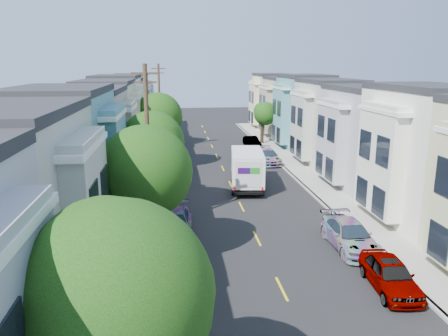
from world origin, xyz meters
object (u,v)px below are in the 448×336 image
(parked_right_a, at_px, (390,275))
(tree_d, at_px, (157,117))
(tree_far_r, at_px, (265,114))
(fedex_truck, at_px, (247,167))
(parked_left_c, at_px, (174,224))
(parked_left_d, at_px, (173,177))
(parked_right_b, at_px, (350,235))
(parked_right_d, at_px, (252,142))
(lead_sedan, at_px, (245,156))
(tree_c, at_px, (151,143))
(tree_a, at_px, (112,297))
(utility_pole_far, at_px, (160,107))
(tree_b, at_px, (144,172))
(parked_right_c, at_px, (268,156))
(utility_pole_near, at_px, (148,150))
(parked_left_b, at_px, (175,321))

(parked_right_a, bearing_deg, tree_d, 118.46)
(tree_far_r, bearing_deg, fedex_truck, -105.79)
(parked_left_c, bearing_deg, parked_left_d, 93.15)
(parked_left_d, height_order, parked_right_a, parked_right_a)
(parked_right_b, xyz_separation_m, parked_right_d, (0.00, 30.78, -0.09))
(lead_sedan, bearing_deg, tree_c, -125.20)
(parked_right_d, bearing_deg, tree_a, -110.47)
(tree_d, bearing_deg, utility_pole_far, 89.99)
(tree_b, height_order, parked_right_b, tree_b)
(tree_a, distance_m, parked_right_c, 36.12)
(tree_d, relative_size, parked_left_d, 1.55)
(parked_right_d, bearing_deg, parked_left_c, -115.28)
(lead_sedan, relative_size, parked_right_d, 0.96)
(tree_b, xyz_separation_m, utility_pole_near, (0.00, 4.54, 0.25))
(tree_b, relative_size, lead_sedan, 1.92)
(lead_sedan, distance_m, parked_right_b, 22.90)
(tree_b, relative_size, parked_left_d, 1.51)
(tree_a, relative_size, parked_right_a, 1.56)
(tree_c, distance_m, utility_pole_far, 22.78)
(tree_d, bearing_deg, parked_left_c, -85.50)
(parked_right_a, bearing_deg, fedex_truck, 106.46)
(parked_left_c, distance_m, parked_right_b, 10.21)
(utility_pole_near, height_order, utility_pole_far, same)
(tree_b, relative_size, tree_c, 1.02)
(tree_d, distance_m, parked_left_c, 18.41)
(utility_pole_near, xyz_separation_m, parked_left_d, (1.40, 10.61, -4.48))
(tree_c, relative_size, tree_d, 0.95)
(utility_pole_far, xyz_separation_m, parked_right_b, (11.20, -29.91, -4.40))
(tree_a, bearing_deg, parked_right_c, 71.81)
(tree_b, height_order, parked_left_d, tree_b)
(tree_c, bearing_deg, parked_left_d, 79.25)
(tree_c, height_order, utility_pole_far, utility_pole_far)
(utility_pole_far, distance_m, parked_left_c, 27.44)
(tree_a, relative_size, parked_right_d, 1.82)
(tree_a, relative_size, utility_pole_near, 0.72)
(utility_pole_near, relative_size, parked_right_c, 2.05)
(parked_left_d, bearing_deg, fedex_truck, -15.19)
(parked_left_c, bearing_deg, tree_far_r, 71.75)
(utility_pole_far, distance_m, fedex_truck, 18.91)
(tree_far_r, xyz_separation_m, utility_pole_near, (-13.19, -29.04, 1.29))
(parked_left_c, bearing_deg, parked_right_b, -13.10)
(tree_d, distance_m, parked_right_c, 12.07)
(utility_pole_far, bearing_deg, parked_right_b, -69.47)
(parked_left_b, bearing_deg, tree_a, -100.14)
(fedex_truck, bearing_deg, parked_right_d, 85.55)
(tree_far_r, distance_m, parked_right_c, 11.89)
(parked_left_b, relative_size, parked_left_c, 0.96)
(tree_a, xyz_separation_m, parked_right_b, (11.20, 12.44, -4.05))
(tree_a, height_order, tree_b, tree_b)
(parked_right_a, bearing_deg, parked_right_d, 94.64)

